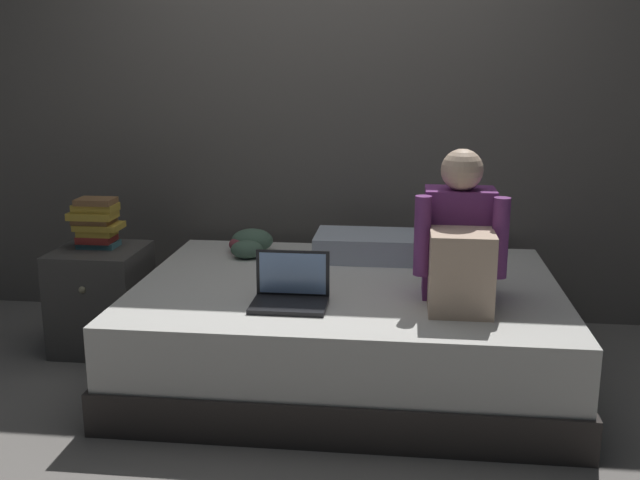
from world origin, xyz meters
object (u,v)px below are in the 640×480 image
Objects in this scene: bed at (347,329)px; nightstand at (102,299)px; clothes_pile at (249,243)px; laptop at (291,292)px; pillow at (369,246)px; person_sitting at (460,245)px; book_stack at (96,222)px.

nightstand is (-1.30, 0.18, 0.04)m from bed.
clothes_pile is (-0.57, 0.47, 0.29)m from bed.
nightstand is at bearing 171.94° from bed.
laptop is 0.57× the size of pillow.
nightstand is at bearing -169.06° from pillow.
nightstand is 1.74× the size of clothes_pile.
bed is at bearing 155.00° from person_sitting.
bed is at bearing -8.06° from nightstand.
pillow reaches higher than nightstand.
bed is 7.68× the size of book_stack.
clothes_pile reaches higher than bed.
pillow is at bearing 9.72° from book_stack.
laptop reaches higher than clothes_pile.
laptop reaches higher than nightstand.
laptop is (-0.22, -0.35, 0.29)m from bed.
person_sitting is at bearing -58.42° from pillow.
book_stack is 0.80m from clothes_pile.
clothes_pile is at bearing 178.30° from pillow.
book_stack is at bearing -160.88° from clothes_pile.
nightstand is 0.82× the size of person_sitting.
bed is at bearing -39.35° from clothes_pile.
pillow is (-0.42, 0.68, -0.19)m from person_sitting.
pillow reaches higher than bed.
nightstand is at bearing 153.69° from laptop.
book_stack is (-1.81, 0.44, -0.04)m from person_sitting.
pillow is 2.15× the size of book_stack.
book_stack is at bearing 115.73° from nightstand.
book_stack is (-1.09, 0.56, 0.15)m from laptop.
person_sitting reaches higher than book_stack.
person_sitting is 1.86m from book_stack.
book_stack is (-1.39, -0.24, 0.14)m from pillow.
laptop is 0.85m from pillow.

